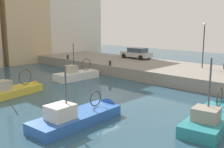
% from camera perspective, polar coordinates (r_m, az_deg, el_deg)
% --- Properties ---
extents(water_surface, '(80.00, 80.00, 0.00)m').
position_cam_1_polar(water_surface, '(21.82, -2.65, -5.08)').
color(water_surface, '#2D5166').
rests_on(water_surface, ground).
extents(quay_wall, '(9.00, 56.00, 1.20)m').
position_cam_1_polar(quay_wall, '(30.55, 13.20, 0.34)').
color(quay_wall, gray).
rests_on(quay_wall, ground).
extents(fishing_boat_white, '(5.72, 2.24, 4.72)m').
position_cam_1_polar(fishing_boat_white, '(29.48, -6.99, -0.81)').
color(fishing_boat_white, white).
rests_on(fishing_boat_white, ground).
extents(fishing_boat_teal, '(6.87, 2.88, 5.00)m').
position_cam_1_polar(fishing_boat_teal, '(17.44, 20.59, -9.52)').
color(fishing_boat_teal, teal).
rests_on(fishing_boat_teal, ground).
extents(fishing_boat_yellow, '(6.26, 2.77, 4.76)m').
position_cam_1_polar(fishing_boat_yellow, '(24.20, -19.85, -3.82)').
color(fishing_boat_yellow, gold).
rests_on(fishing_boat_yellow, ground).
extents(fishing_boat_blue, '(6.86, 2.44, 4.50)m').
position_cam_1_polar(fishing_boat_blue, '(16.77, -6.50, -9.64)').
color(fishing_boat_blue, '#2D60B7').
rests_on(fishing_boat_blue, ground).
extents(parked_car_silver, '(2.02, 4.41, 1.48)m').
position_cam_1_polar(parked_car_silver, '(36.96, 5.24, 4.44)').
color(parked_car_silver, '#B7B7BC').
rests_on(parked_car_silver, quay_wall).
extents(mooring_bollard_south, '(0.28, 0.28, 0.55)m').
position_cam_1_polar(mooring_bollard_south, '(30.76, -0.41, 2.35)').
color(mooring_bollard_south, '#2D2D33').
rests_on(mooring_bollard_south, quay_wall).
extents(mooring_bollard_mid, '(0.28, 0.28, 0.55)m').
position_cam_1_polar(mooring_bollard_mid, '(36.75, -9.38, 3.56)').
color(mooring_bollard_mid, '#2D2D33').
rests_on(mooring_bollard_mid, quay_wall).
extents(quay_streetlamp, '(0.36, 0.36, 4.83)m').
position_cam_1_polar(quay_streetlamp, '(30.31, 18.95, 7.32)').
color(quay_streetlamp, '#38383D').
rests_on(quay_streetlamp, quay_wall).
extents(waterfront_building_west_mid, '(11.21, 7.15, 17.20)m').
position_cam_1_polar(waterfront_building_west_mid, '(49.29, -9.91, 13.63)').
color(waterfront_building_west_mid, silver).
rests_on(waterfront_building_west_mid, ground).
extents(waterfront_building_east_mid, '(9.02, 7.11, 18.63)m').
position_cam_1_polar(waterfront_building_east_mid, '(45.06, -18.52, 14.46)').
color(waterfront_building_east_mid, '#D1B284').
rests_on(waterfront_building_east_mid, ground).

